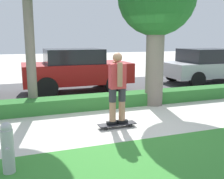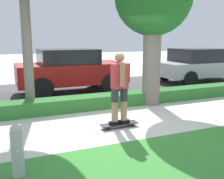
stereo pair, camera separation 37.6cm
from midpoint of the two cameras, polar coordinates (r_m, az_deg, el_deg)
name	(u,v)px [view 2 (the right image)]	position (r m, az deg, el deg)	size (l,w,h in m)	color
ground_plane	(126,124)	(6.09, 1.34, -7.45)	(60.00, 60.00, 0.00)	beige
street_asphalt	(77,91)	(9.94, -8.72, -0.27)	(18.31, 5.00, 0.01)	#474749
hedge_row	(102,101)	(7.47, -3.74, -2.53)	(18.31, 0.60, 0.36)	#2D702D
skateboard	(119,124)	(5.82, -0.27, -7.57)	(0.84, 0.24, 0.09)	black
skater_person	(119,87)	(5.61, -0.28, 0.62)	(0.48, 0.40, 1.55)	black
tree_mid	(153,0)	(7.76, 7.56, 18.74)	(2.19, 2.19, 4.19)	#70665B
parked_car_middle	(71,70)	(9.60, -10.12, 4.27)	(3.81, 1.92, 1.57)	maroon
parked_car_rear	(199,65)	(12.36, 17.55, 5.16)	(4.04, 2.03, 1.50)	#B7B7BC
fire_hydrant	(17,150)	(4.06, -22.51, -12.16)	(0.18, 0.28, 0.77)	#ADADB2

